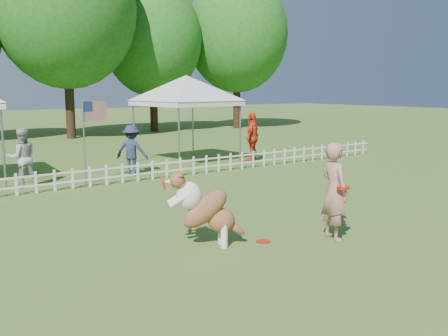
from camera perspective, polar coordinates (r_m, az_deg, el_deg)
name	(u,v)px	position (r m, az deg, el deg)	size (l,w,h in m)	color
ground	(291,239)	(9.56, 7.71, -8.02)	(120.00, 120.00, 0.00)	#3A6B22
picket_fence	(130,172)	(15.20, -10.68, -0.50)	(22.00, 0.08, 0.60)	silver
handler	(334,191)	(9.44, 12.52, -2.63)	(0.67, 0.44, 1.83)	#AA7466
dog	(207,209)	(8.84, -2.00, -4.70)	(1.34, 0.45, 1.39)	brown
frisbee_on_turf	(263,242)	(9.30, 4.47, -8.37)	(0.26, 0.26, 0.02)	red
canopy_tent_right	(187,121)	(18.78, -4.30, 5.44)	(3.09, 3.09, 3.20)	silver
flag_pole	(84,143)	(14.97, -15.67, 2.78)	(0.95, 0.10, 2.47)	gray
spectator_a	(22,158)	(15.25, -22.07, 1.10)	(0.83, 0.64, 1.70)	#A3A3A9
spectator_b	(132,150)	(16.34, -10.49, 2.01)	(1.06, 0.61, 1.64)	#232B4B
spectator_c	(252,137)	(19.07, 3.25, 3.52)	(1.10, 0.46, 1.88)	red
tree_center_right	(66,22)	(29.34, -17.62, 15.57)	(7.60, 7.60, 12.60)	#215919
tree_right	(153,50)	(32.97, -8.16, 13.22)	(6.20, 6.20, 10.40)	#215919
tree_far_right	(237,45)	(35.39, 1.50, 13.84)	(7.00, 7.00, 11.40)	#215919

